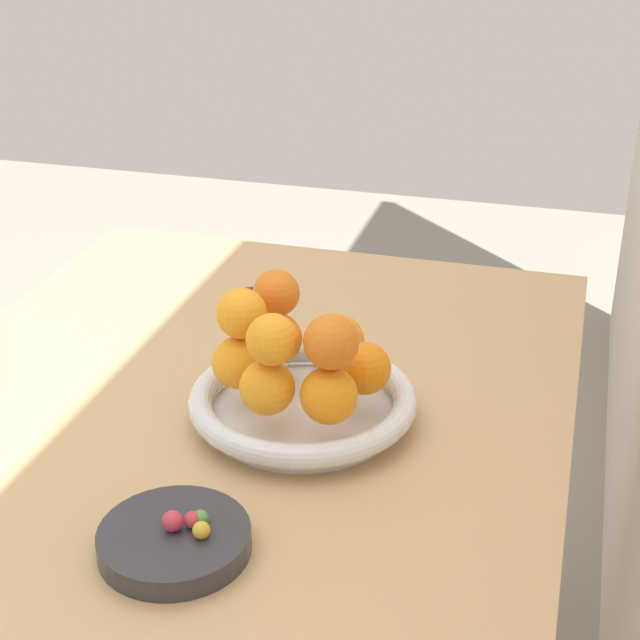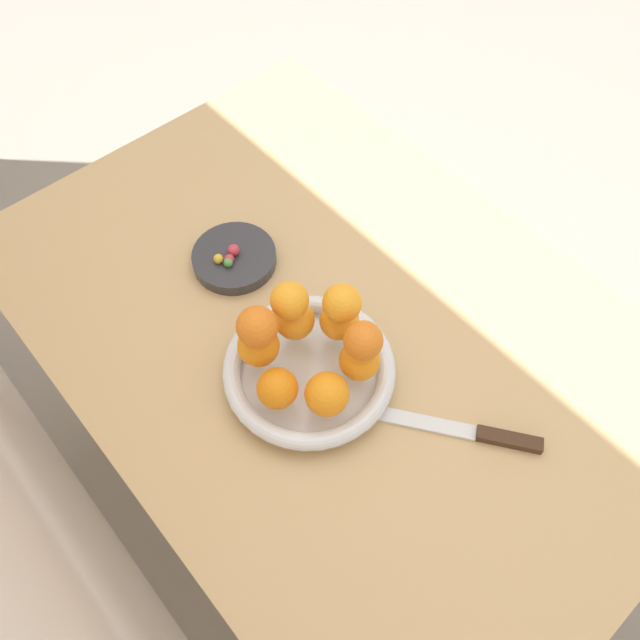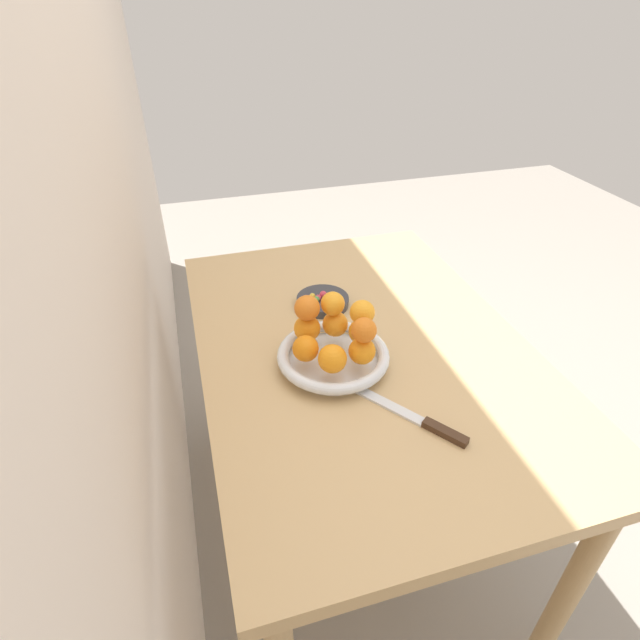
# 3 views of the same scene
# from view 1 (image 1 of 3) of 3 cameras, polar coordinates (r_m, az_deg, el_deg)

# --- Properties ---
(dining_table) EXTENTS (1.10, 0.76, 0.74)m
(dining_table) POSITION_cam_1_polar(r_m,az_deg,el_deg) (1.12, -6.38, -10.44)
(dining_table) COLOR tan
(dining_table) RESTS_ON ground_plane
(fruit_bowl) EXTENTS (0.25, 0.25, 0.04)m
(fruit_bowl) POSITION_cam_1_polar(r_m,az_deg,el_deg) (1.07, -1.01, -4.87)
(fruit_bowl) COLOR silver
(fruit_bowl) RESTS_ON dining_table
(candy_dish) EXTENTS (0.14, 0.14, 0.02)m
(candy_dish) POSITION_cam_1_polar(r_m,az_deg,el_deg) (0.91, -8.47, -12.58)
(candy_dish) COLOR #333338
(candy_dish) RESTS_ON dining_table
(orange_0) EXTENTS (0.06, 0.06, 0.06)m
(orange_0) POSITION_cam_1_polar(r_m,az_deg,el_deg) (1.11, -2.51, -1.07)
(orange_0) COLOR orange
(orange_0) RESTS_ON fruit_bowl
(orange_1) EXTENTS (0.06, 0.06, 0.06)m
(orange_1) POSITION_cam_1_polar(r_m,az_deg,el_deg) (1.06, -4.79, -2.49)
(orange_1) COLOR orange
(orange_1) RESTS_ON fruit_bowl
(orange_2) EXTENTS (0.06, 0.06, 0.06)m
(orange_2) POSITION_cam_1_polar(r_m,az_deg,el_deg) (1.00, -3.17, -4.05)
(orange_2) COLOR orange
(orange_2) RESTS_ON fruit_bowl
(orange_3) EXTENTS (0.06, 0.06, 0.06)m
(orange_3) POSITION_cam_1_polar(r_m,az_deg,el_deg) (0.99, 0.57, -4.32)
(orange_3) COLOR orange
(orange_3) RESTS_ON fruit_bowl
(orange_4) EXTENTS (0.06, 0.06, 0.06)m
(orange_4) POSITION_cam_1_polar(r_m,az_deg,el_deg) (1.04, 2.62, -2.84)
(orange_4) COLOR orange
(orange_4) RESTS_ON fruit_bowl
(orange_5) EXTENTS (0.06, 0.06, 0.06)m
(orange_5) POSITION_cam_1_polar(r_m,az_deg,el_deg) (1.10, 1.03, -1.22)
(orange_5) COLOR orange
(orange_5) RESTS_ON fruit_bowl
(orange_6) EXTENTS (0.05, 0.05, 0.05)m
(orange_6) POSITION_cam_1_polar(r_m,az_deg,el_deg) (0.98, -2.83, -1.19)
(orange_6) COLOR orange
(orange_6) RESTS_ON orange_2
(orange_7) EXTENTS (0.06, 0.06, 0.06)m
(orange_7) POSITION_cam_1_polar(r_m,az_deg,el_deg) (0.97, 0.65, -1.29)
(orange_7) COLOR orange
(orange_7) RESTS_ON orange_3
(orange_8) EXTENTS (0.05, 0.05, 0.05)m
(orange_8) POSITION_cam_1_polar(r_m,az_deg,el_deg) (1.08, -2.56, 1.58)
(orange_8) COLOR orange
(orange_8) RESTS_ON orange_0
(orange_9) EXTENTS (0.05, 0.05, 0.05)m
(orange_9) POSITION_cam_1_polar(r_m,az_deg,el_deg) (1.04, -4.59, 0.38)
(orange_9) COLOR orange
(orange_9) RESTS_ON orange_1
(candy_ball_0) EXTENTS (0.02, 0.02, 0.02)m
(candy_ball_0) POSITION_cam_1_polar(r_m,az_deg,el_deg) (0.88, -6.93, -12.04)
(candy_ball_0) COLOR gold
(candy_ball_0) RESTS_ON candy_dish
(candy_ball_1) EXTENTS (0.02, 0.02, 0.02)m
(candy_ball_1) POSITION_cam_1_polar(r_m,az_deg,el_deg) (0.89, -8.59, -11.50)
(candy_ball_1) COLOR #C6384C
(candy_ball_1) RESTS_ON candy_dish
(candy_ball_2) EXTENTS (0.02, 0.02, 0.02)m
(candy_ball_2) POSITION_cam_1_polar(r_m,az_deg,el_deg) (0.90, -6.97, -11.37)
(candy_ball_2) COLOR #4C9947
(candy_ball_2) RESTS_ON candy_dish
(candy_ball_3) EXTENTS (0.02, 0.02, 0.02)m
(candy_ball_3) POSITION_cam_1_polar(r_m,az_deg,el_deg) (0.90, -7.42, -11.45)
(candy_ball_3) COLOR #C6384C
(candy_ball_3) RESTS_ON candy_dish
(knife) EXTENTS (0.22, 0.17, 0.01)m
(knife) POSITION_cam_1_polar(r_m,az_deg,el_deg) (1.28, -2.85, -0.26)
(knife) COLOR #3F2819
(knife) RESTS_ON dining_table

